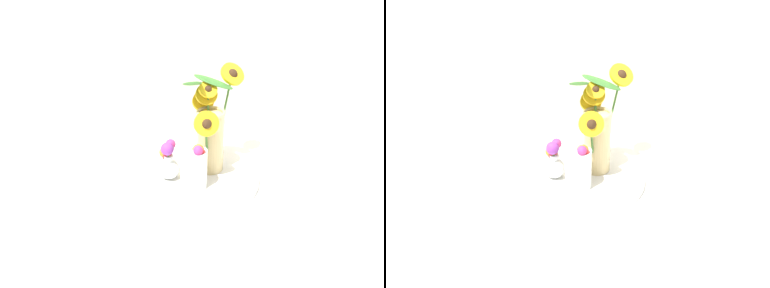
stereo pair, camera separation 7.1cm
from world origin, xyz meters
The scene contains 5 objects.
ground_plane centered at (0.00, 0.00, 0.00)m, with size 6.00×6.00×0.00m, color white.
serving_tray centered at (-0.03, 0.04, 0.01)m, with size 0.44×0.44×0.02m.
mason_jar_sunflowers centered at (0.04, 0.07, 0.17)m, with size 0.25×0.20×0.34m.
vase_small_center centered at (-0.04, -0.03, 0.09)m, with size 0.08×0.08×0.15m.
vase_bulb_right centered at (-0.11, 0.04, 0.08)m, with size 0.07×0.07×0.13m.
Camera 1 is at (-0.31, -0.97, 0.69)m, focal length 35.00 mm.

